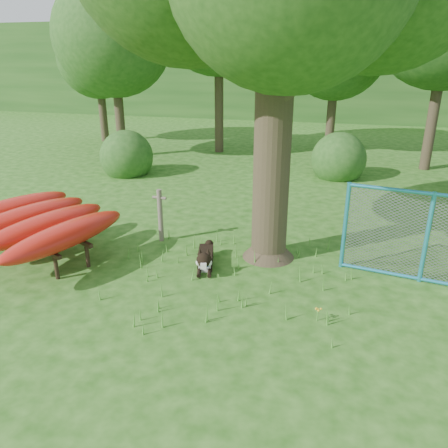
# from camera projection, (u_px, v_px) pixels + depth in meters

# --- Properties ---
(ground) EXTENTS (80.00, 80.00, 0.00)m
(ground) POSITION_uv_depth(u_px,v_px,m) (193.00, 305.00, 7.12)
(ground) COLOR #1E5110
(ground) RESTS_ON ground
(wooden_post) EXTENTS (0.32, 0.11, 1.17)m
(wooden_post) POSITION_uv_depth(u_px,v_px,m) (160.00, 214.00, 9.42)
(wooden_post) COLOR brown
(wooden_post) RESTS_ON ground
(kayak_rack) EXTENTS (3.48, 3.77, 0.96)m
(kayak_rack) POSITION_uv_depth(u_px,v_px,m) (36.00, 221.00, 8.67)
(kayak_rack) COLOR black
(kayak_rack) RESTS_ON ground
(husky_dog) EXTENTS (0.53, 1.21, 0.54)m
(husky_dog) POSITION_uv_depth(u_px,v_px,m) (205.00, 259.00, 8.33)
(husky_dog) COLOR black
(husky_dog) RESTS_ON ground
(fence_section) EXTENTS (2.85, 0.54, 2.80)m
(fence_section) POSITION_uv_depth(u_px,v_px,m) (427.00, 238.00, 7.59)
(fence_section) COLOR #2995C1
(fence_section) RESTS_ON ground
(wildflower_clump) EXTENTS (0.11, 0.11, 0.23)m
(wildflower_clump) POSITION_uv_depth(u_px,v_px,m) (318.00, 310.00, 6.64)
(wildflower_clump) COLOR #509731
(wildflower_clump) RESTS_ON ground
(bg_tree_a) EXTENTS (4.40, 4.40, 6.70)m
(bg_tree_a) POSITION_uv_depth(u_px,v_px,m) (113.00, 37.00, 16.13)
(bg_tree_a) COLOR #332A1C
(bg_tree_a) RESTS_ON ground
(bg_tree_b) EXTENTS (5.20, 5.20, 8.22)m
(bg_tree_b) POSITION_uv_depth(u_px,v_px,m) (219.00, 6.00, 16.66)
(bg_tree_b) COLOR #332A1C
(bg_tree_b) RESTS_ON ground
(bg_tree_c) EXTENTS (4.00, 4.00, 6.12)m
(bg_tree_c) POSITION_uv_depth(u_px,v_px,m) (337.00, 48.00, 16.97)
(bg_tree_c) COLOR #332A1C
(bg_tree_c) RESTS_ON ground
(bg_tree_f) EXTENTS (3.60, 3.60, 5.55)m
(bg_tree_f) POSITION_uv_depth(u_px,v_px,m) (98.00, 58.00, 19.72)
(bg_tree_f) COLOR #332A1C
(bg_tree_f) RESTS_ON ground
(shrub_left) EXTENTS (1.80, 1.80, 1.80)m
(shrub_left) POSITION_uv_depth(u_px,v_px,m) (128.00, 174.00, 15.12)
(shrub_left) COLOR #214D19
(shrub_left) RESTS_ON ground
(shrub_mid) EXTENTS (1.80, 1.80, 1.80)m
(shrub_mid) POSITION_uv_depth(u_px,v_px,m) (337.00, 177.00, 14.72)
(shrub_mid) COLOR #214D19
(shrub_mid) RESTS_ON ground
(wooded_hillside) EXTENTS (80.00, 12.00, 6.00)m
(wooded_hillside) POSITION_uv_depth(u_px,v_px,m) (321.00, 69.00, 31.24)
(wooded_hillside) COLOR #214D19
(wooded_hillside) RESTS_ON ground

